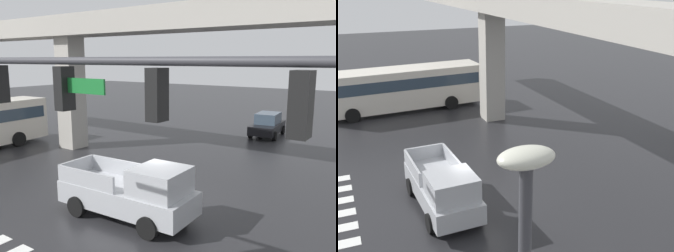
% 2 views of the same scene
% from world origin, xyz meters
% --- Properties ---
extents(ground_plane, '(120.00, 120.00, 0.00)m').
position_xyz_m(ground_plane, '(0.00, 0.00, 0.00)').
color(ground_plane, '#232326').
extents(elevated_overpass, '(50.55, 2.31, 8.20)m').
position_xyz_m(elevated_overpass, '(0.00, 4.51, 7.01)').
color(elevated_overpass, '#ADA89E').
rests_on(elevated_overpass, ground).
extents(pickup_truck, '(5.16, 2.22, 2.08)m').
position_xyz_m(pickup_truck, '(0.26, -1.61, 0.99)').
color(pickup_truck, '#A8AAAF').
rests_on(pickup_truck, ground).
extents(sedan_black, '(2.27, 4.45, 1.72)m').
position_xyz_m(sedan_black, '(-0.79, 15.09, 0.85)').
color(sedan_black, black).
rests_on(sedan_black, ground).
extents(traffic_signal_mast, '(10.89, 0.32, 6.20)m').
position_xyz_m(traffic_signal_mast, '(4.95, -6.32, 4.67)').
color(traffic_signal_mast, '#38383D').
rests_on(traffic_signal_mast, ground).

